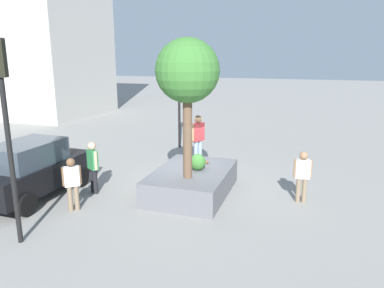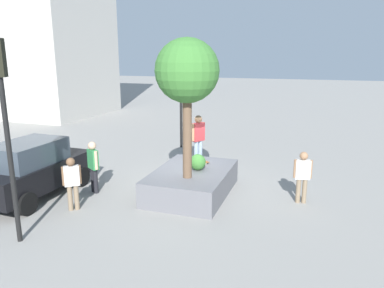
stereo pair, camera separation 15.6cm
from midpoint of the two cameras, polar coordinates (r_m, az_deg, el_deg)
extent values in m
plane|color=gray|center=(13.04, -0.66, -6.69)|extent=(120.00, 120.00, 0.00)
cube|color=slate|center=(12.34, -0.37, -5.90)|extent=(3.52, 2.36, 0.81)
cylinder|color=brown|center=(11.18, -1.10, 1.53)|extent=(0.28, 0.28, 2.76)
sphere|color=#3D7A33|center=(10.93, -1.14, 11.32)|extent=(1.91, 1.91, 1.91)
sphere|color=#3D7A33|center=(12.18, 0.53, -2.82)|extent=(0.54, 0.54, 0.54)
cube|color=brown|center=(12.77, 0.57, -3.00)|extent=(0.73, 0.69, 0.02)
sphere|color=beige|center=(12.58, -0.24, -3.42)|extent=(0.06, 0.06, 0.06)
sphere|color=beige|center=(12.72, -0.61, -3.22)|extent=(0.06, 0.06, 0.06)
sphere|color=beige|center=(12.83, 1.75, -3.08)|extent=(0.06, 0.06, 0.06)
sphere|color=beige|center=(12.97, 1.36, -2.89)|extent=(0.06, 0.06, 0.06)
cylinder|color=#8C9EB7|center=(12.72, 0.89, -1.17)|extent=(0.14, 0.14, 0.79)
cylinder|color=#8C9EB7|center=(12.59, 0.27, -1.32)|extent=(0.14, 0.14, 0.79)
cube|color=#B23338|center=(12.49, 0.59, 1.89)|extent=(0.48, 0.39, 0.62)
cylinder|color=#9E7251|center=(12.65, 1.36, 2.12)|extent=(0.10, 0.10, 0.59)
cylinder|color=#9E7251|center=(12.33, -0.21, 1.82)|extent=(0.10, 0.10, 0.59)
sphere|color=#9E7251|center=(12.41, 0.59, 3.88)|extent=(0.26, 0.26, 0.26)
cube|color=black|center=(13.06, -23.62, -4.39)|extent=(4.07, 1.78, 0.81)
cube|color=#38424C|center=(12.72, -24.56, -1.36)|extent=(2.29, 1.54, 0.73)
cylinder|color=black|center=(14.64, -22.54, -4.06)|extent=(0.69, 0.22, 0.69)
cylinder|color=black|center=(13.60, -17.16, -4.93)|extent=(0.69, 0.22, 0.69)
cylinder|color=black|center=(11.76, -24.61, -8.55)|extent=(0.69, 0.22, 0.69)
cylinder|color=black|center=(18.13, -2.24, 5.72)|extent=(0.12, 0.12, 4.04)
cube|color=black|center=(17.95, -2.32, 13.48)|extent=(0.29, 0.25, 0.85)
sphere|color=red|center=(17.91, -1.85, 14.26)|extent=(0.14, 0.14, 0.14)
sphere|color=gold|center=(17.91, -1.85, 13.37)|extent=(0.14, 0.14, 0.14)
sphere|color=green|center=(17.91, -1.84, 12.47)|extent=(0.14, 0.14, 0.14)
cylinder|color=black|center=(9.73, -26.63, -2.81)|extent=(0.12, 0.12, 4.06)
sphere|color=red|center=(9.54, -28.11, 13.20)|extent=(0.14, 0.14, 0.14)
sphere|color=gold|center=(9.54, -27.92, 11.53)|extent=(0.14, 0.14, 0.14)
sphere|color=green|center=(9.55, -27.73, 9.86)|extent=(0.14, 0.14, 0.14)
cylinder|color=#847056|center=(12.14, 16.66, -6.90)|extent=(0.14, 0.14, 0.79)
cylinder|color=#847056|center=(12.11, 15.78, -6.89)|extent=(0.14, 0.14, 0.79)
cube|color=silver|center=(11.91, 16.44, -3.74)|extent=(0.27, 0.47, 0.61)
cylinder|color=#9E7251|center=(11.94, 17.55, -3.68)|extent=(0.10, 0.10, 0.58)
cylinder|color=#9E7251|center=(11.86, 15.34, -3.64)|extent=(0.10, 0.10, 0.58)
sphere|color=#9E7251|center=(11.79, 16.59, -1.72)|extent=(0.26, 0.26, 0.26)
cylinder|color=black|center=(12.94, -15.49, -5.42)|extent=(0.15, 0.15, 0.84)
cylinder|color=black|center=(12.76, -15.11, -5.66)|extent=(0.15, 0.15, 0.84)
cube|color=#338C4C|center=(12.63, -15.51, -2.35)|extent=(0.42, 0.51, 0.65)
cylinder|color=#D8AD8C|center=(12.84, -15.98, -2.03)|extent=(0.10, 0.10, 0.62)
cylinder|color=#D8AD8C|center=(12.41, -15.04, -2.52)|extent=(0.10, 0.10, 0.62)
sphere|color=#D8AD8C|center=(12.51, -15.65, -0.31)|extent=(0.27, 0.27, 0.27)
cylinder|color=#847056|center=(11.63, -17.82, -7.95)|extent=(0.14, 0.14, 0.77)
cylinder|color=#847056|center=(11.63, -18.73, -8.03)|extent=(0.14, 0.14, 0.77)
cube|color=silver|center=(11.40, -18.53, -4.78)|extent=(0.42, 0.46, 0.60)
cylinder|color=brown|center=(11.40, -17.39, -4.60)|extent=(0.09, 0.09, 0.57)
cylinder|color=brown|center=(11.39, -19.69, -4.80)|extent=(0.09, 0.09, 0.57)
sphere|color=brown|center=(11.28, -18.70, -2.71)|extent=(0.25, 0.25, 0.25)
camera|label=1|loc=(0.08, -90.37, -0.09)|focal=34.38mm
camera|label=2|loc=(0.08, 89.63, 0.09)|focal=34.38mm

